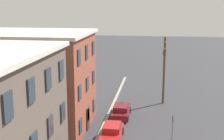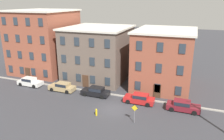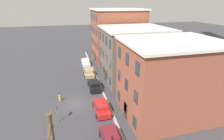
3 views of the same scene
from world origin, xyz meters
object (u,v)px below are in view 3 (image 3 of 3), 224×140
Objects in this scene: car_red at (101,107)px; caution_sign at (57,110)px; car_black at (94,85)px; fire_hydrant at (60,98)px; car_white at (85,62)px; car_tan at (89,72)px; car_maroon at (111,139)px.

caution_sign is (0.71, -5.62, 0.89)m from car_red.
fire_hydrant is (2.68, -5.72, -0.27)m from car_black.
car_tan is (6.72, -0.07, 0.00)m from car_white.
car_black is 9.75m from caution_sign.
car_maroon is at bearing 27.22° from fire_hydrant.
fire_hydrant is (8.69, -5.52, -0.27)m from car_tan.
caution_sign reaches higher than car_white.
car_tan is 13.09m from car_red.
car_tan is 1.77× the size of caution_sign.
caution_sign is 5.24m from fire_hydrant.
car_white is 1.00× the size of car_red.
car_black is at bearing 0.60° from car_white.
car_white is 4.58× the size of fire_hydrant.
car_white is 12.72m from car_black.
car_black is 4.58× the size of fire_hydrant.
car_red is at bearing -0.12° from car_white.
car_tan and car_maroon have the same top height.
car_maroon is (19.15, -0.14, 0.00)m from car_tan.
car_black is (6.01, 0.20, 0.00)m from car_tan.
car_black is at bearing 178.59° from car_red.
car_red is 6.06m from car_maroon.
car_white is 6.72m from car_tan.
car_white is 1.00× the size of car_tan.
car_black and car_maroon have the same top height.
car_white and car_black have the same top height.
car_maroon is 1.77× the size of caution_sign.
car_red is at bearing 0.11° from car_tan.
car_tan and car_black have the same top height.
car_tan is at bearing 157.94° from caution_sign.
car_tan is 1.00× the size of car_black.
car_red is (13.09, 0.03, 0.00)m from car_tan.
car_white and car_tan have the same top height.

